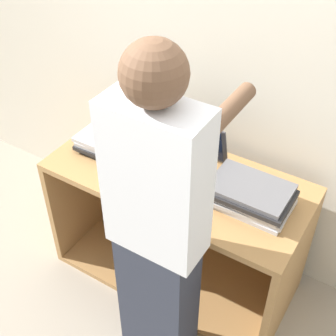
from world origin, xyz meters
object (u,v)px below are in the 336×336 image
Objects in this scene: laptop_open at (183,162)px; laptop_stack_right at (251,196)px; laptop_stack_left at (114,144)px; person at (158,234)px.

laptop_stack_right is at bearing -7.33° from laptop_open.
laptop_stack_left is 0.78m from person.
person is (0.19, -0.54, 0.06)m from laptop_open.
person is at bearing -70.33° from laptop_open.
laptop_stack_right is at bearing 66.23° from person.
person is at bearing -38.94° from laptop_stack_left.
laptop_stack_right is at bearing 0.02° from laptop_stack_left.
laptop_stack_right is 0.54m from person.
laptop_open is 0.94× the size of laptop_stack_left.
laptop_open is 0.58m from person.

